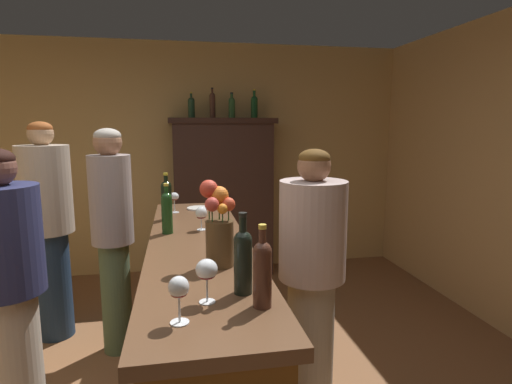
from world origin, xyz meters
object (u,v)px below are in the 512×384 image
at_px(wine_bottle_chardonnay, 243,258).
at_px(display_bottle_center, 232,106).
at_px(display_bottle_midright, 254,106).
at_px(patron_redhead, 113,230).
at_px(wine_glass_spare, 179,290).
at_px(display_bottle_midleft, 212,104).
at_px(cheese_plate, 198,208).
at_px(wine_bottle_pinot, 262,271).
at_px(wine_glass_front, 207,271).
at_px(wine_glass_mid, 174,198).
at_px(flower_arrangement, 218,227).
at_px(display_bottle_left, 191,107).
at_px(wine_bottle_rose, 166,198).
at_px(display_cabinet, 223,195).
at_px(bar_counter, 201,330).
at_px(wine_glass_rear, 201,214).
at_px(patron_by_cabinet, 48,223).
at_px(patron_in_grey, 7,282).
at_px(bartender, 312,269).
at_px(wine_bottle_merlot, 167,211).

relative_size(wine_bottle_chardonnay, display_bottle_center, 1.16).
distance_m(display_bottle_midright, patron_redhead, 2.23).
relative_size(wine_glass_spare, display_bottle_midleft, 0.50).
height_order(wine_glass_spare, cheese_plate, wine_glass_spare).
relative_size(wine_bottle_chardonnay, display_bottle_midleft, 0.99).
relative_size(wine_bottle_pinot, wine_glass_front, 1.83).
height_order(wine_glass_mid, flower_arrangement, flower_arrangement).
bearing_deg(wine_glass_mid, wine_bottle_chardonnay, -80.21).
height_order(flower_arrangement, display_bottle_left, display_bottle_left).
relative_size(flower_arrangement, display_bottle_left, 1.46).
height_order(wine_bottle_pinot, wine_glass_spare, wine_bottle_pinot).
bearing_deg(wine_glass_mid, wine_bottle_rose, -102.76).
bearing_deg(display_bottle_left, display_cabinet, 0.00).
distance_m(bar_counter, wine_bottle_pinot, 1.11).
xyz_separation_m(display_bottle_midright, patron_redhead, (-1.33, -1.50, -0.97)).
bearing_deg(wine_bottle_pinot, wine_glass_rear, 97.56).
bearing_deg(wine_glass_rear, wine_bottle_chardonnay, -84.18).
xyz_separation_m(wine_bottle_rose, patron_by_cabinet, (-0.93, 0.55, -0.26)).
bearing_deg(display_bottle_midleft, cheese_plate, -99.70).
height_order(wine_bottle_rose, display_bottle_midright, display_bottle_midright).
xyz_separation_m(wine_bottle_pinot, wine_glass_spare, (-0.29, -0.07, -0.02)).
relative_size(wine_glass_mid, display_bottle_midright, 0.49).
distance_m(wine_glass_front, patron_in_grey, 1.39).
height_order(wine_glass_mid, display_bottle_center, display_bottle_center).
height_order(wine_glass_rear, patron_in_grey, patron_in_grey).
xyz_separation_m(wine_bottle_chardonnay, wine_bottle_pinot, (0.05, -0.13, -0.01)).
bearing_deg(bartender, flower_arrangement, 26.59).
distance_m(wine_bottle_rose, patron_in_grey, 1.05).
bearing_deg(flower_arrangement, wine_glass_mid, 99.67).
bearing_deg(display_cabinet, display_bottle_center, 0.00).
xyz_separation_m(wine_bottle_rose, wine_glass_spare, (0.08, -1.56, -0.03)).
bearing_deg(wine_glass_spare, cheese_plate, 85.33).
relative_size(display_bottle_midright, patron_by_cabinet, 0.18).
bearing_deg(wine_glass_spare, display_bottle_left, 87.10).
bearing_deg(patron_by_cabinet, display_bottle_midright, 68.58).
bearing_deg(display_bottle_midright, wine_glass_rear, -109.11).
relative_size(wine_bottle_chardonnay, flower_arrangement, 0.80).
xyz_separation_m(wine_glass_rear, patron_in_grey, (-1.06, -0.18, -0.30)).
xyz_separation_m(patron_in_grey, bartender, (1.70, -0.07, -0.01)).
relative_size(wine_bottle_chardonnay, display_bottle_left, 1.17).
bearing_deg(wine_glass_rear, patron_in_grey, -170.17).
distance_m(bar_counter, wine_glass_mid, 1.05).
bearing_deg(bartender, display_cabinet, -92.05).
xyz_separation_m(wine_bottle_chardonnay, display_bottle_midright, (0.61, 3.07, 0.72)).
bearing_deg(patron_by_cabinet, display_bottle_left, 81.35).
bearing_deg(bar_counter, wine_glass_spare, -96.68).
bearing_deg(wine_glass_front, patron_redhead, 109.46).
bearing_deg(wine_glass_rear, cheese_plate, 88.88).
xyz_separation_m(wine_bottle_rose, display_bottle_center, (0.68, 1.72, 0.70)).
relative_size(display_cabinet, wine_bottle_merlot, 5.83).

